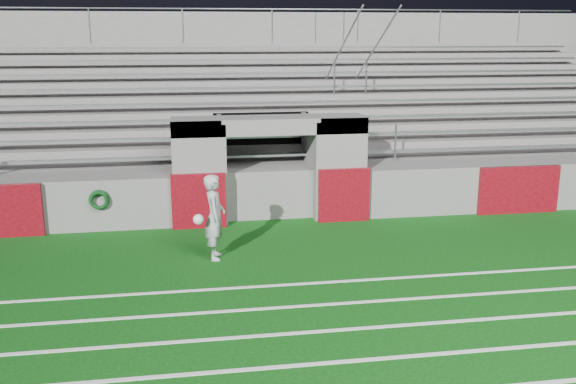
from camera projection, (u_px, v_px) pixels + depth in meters
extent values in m
plane|color=#0B430E|center=(292.00, 266.00, 13.08)|extent=(90.00, 90.00, 0.00)
cube|color=white|center=(338.00, 362.00, 9.25)|extent=(28.00, 0.09, 0.01)
cube|color=white|center=(324.00, 331.00, 10.21)|extent=(28.00, 0.09, 0.01)
cube|color=white|center=(311.00, 305.00, 11.17)|extent=(28.00, 0.09, 0.01)
cube|color=white|center=(301.00, 284.00, 12.12)|extent=(28.00, 0.09, 0.01)
cube|color=slate|center=(556.00, 186.00, 17.16)|extent=(10.60, 0.35, 1.25)
cube|color=slate|center=(197.00, 171.00, 15.84)|extent=(1.20, 1.00, 2.60)
cube|color=slate|center=(339.00, 166.00, 16.40)|extent=(1.20, 1.00, 2.60)
cube|color=black|center=(261.00, 158.00, 17.76)|extent=(2.60, 0.20, 2.50)
cube|color=slate|center=(222.00, 167.00, 16.53)|extent=(0.10, 2.20, 2.50)
cube|color=slate|center=(310.00, 164.00, 16.88)|extent=(0.10, 2.20, 2.50)
cube|color=slate|center=(269.00, 125.00, 15.85)|extent=(4.80, 1.00, 0.40)
cube|color=slate|center=(253.00, 148.00, 19.84)|extent=(26.00, 8.00, 0.20)
cube|color=slate|center=(253.00, 168.00, 19.99)|extent=(26.00, 8.00, 1.05)
cube|color=#5A0710|center=(199.00, 201.00, 15.46)|extent=(1.30, 0.15, 1.35)
cube|color=#5A0710|center=(344.00, 195.00, 16.02)|extent=(1.30, 0.15, 1.35)
cube|color=#5A0710|center=(519.00, 190.00, 16.76)|extent=(2.20, 0.15, 1.25)
cube|color=#94979D|center=(265.00, 155.00, 16.96)|extent=(23.00, 0.28, 0.06)
cube|color=slate|center=(261.00, 150.00, 17.79)|extent=(24.00, 0.75, 0.38)
cube|color=#94979D|center=(261.00, 136.00, 17.59)|extent=(23.00, 0.28, 0.06)
cube|color=slate|center=(258.00, 139.00, 18.46)|extent=(24.00, 0.75, 0.76)
cube|color=#94979D|center=(258.00, 119.00, 18.22)|extent=(23.00, 0.28, 0.06)
cube|color=slate|center=(255.00, 129.00, 19.13)|extent=(24.00, 0.75, 1.14)
cube|color=#94979D|center=(255.00, 103.00, 18.84)|extent=(23.00, 0.28, 0.06)
cube|color=slate|center=(252.00, 119.00, 19.80)|extent=(24.00, 0.75, 1.52)
cube|color=#94979D|center=(252.00, 88.00, 19.47)|extent=(23.00, 0.28, 0.06)
cube|color=slate|center=(250.00, 110.00, 20.47)|extent=(24.00, 0.75, 1.90)
cube|color=#94979D|center=(249.00, 73.00, 20.09)|extent=(23.00, 0.28, 0.06)
cube|color=slate|center=(247.00, 102.00, 21.15)|extent=(24.00, 0.75, 2.28)
cube|color=#94979D|center=(247.00, 60.00, 20.72)|extent=(23.00, 0.28, 0.06)
cube|color=slate|center=(245.00, 94.00, 21.82)|extent=(24.00, 0.75, 2.66)
cube|color=#94979D|center=(244.00, 48.00, 21.35)|extent=(23.00, 0.28, 0.06)
cube|color=slate|center=(243.00, 90.00, 22.45)|extent=(26.00, 0.60, 5.29)
cylinder|color=#A5A8AD|center=(359.00, 144.00, 17.02)|extent=(0.05, 0.05, 1.00)
cylinder|color=#A5A8AD|center=(334.00, 78.00, 19.52)|extent=(0.05, 0.05, 1.00)
cylinder|color=#A5A8AD|center=(315.00, 27.00, 22.03)|extent=(0.05, 0.05, 1.00)
cylinder|color=#A5A8AD|center=(335.00, 61.00, 19.40)|extent=(0.05, 6.02, 3.08)
cylinder|color=#A5A8AD|center=(395.00, 143.00, 17.17)|extent=(0.05, 0.05, 1.00)
cylinder|color=#A5A8AD|center=(366.00, 78.00, 19.68)|extent=(0.05, 0.05, 1.00)
cylinder|color=#A5A8AD|center=(344.00, 27.00, 22.18)|extent=(0.05, 0.05, 1.00)
cylinder|color=#A5A8AD|center=(367.00, 61.00, 19.56)|extent=(0.05, 6.02, 3.08)
cylinder|color=#A5A8AD|center=(90.00, 25.00, 20.85)|extent=(0.05, 0.05, 1.10)
cylinder|color=#A5A8AD|center=(183.00, 26.00, 21.32)|extent=(0.05, 0.05, 1.10)
cylinder|color=#A5A8AD|center=(272.00, 26.00, 21.78)|extent=(0.05, 0.05, 1.10)
cylinder|color=#A5A8AD|center=(358.00, 26.00, 22.25)|extent=(0.05, 0.05, 1.10)
cylinder|color=#A5A8AD|center=(440.00, 26.00, 22.71)|extent=(0.05, 0.05, 1.10)
cylinder|color=#A5A8AD|center=(518.00, 26.00, 23.18)|extent=(0.05, 0.05, 1.10)
cylinder|color=#A5A8AD|center=(242.00, 9.00, 21.50)|extent=(24.00, 0.05, 0.05)
imported|color=#A9AFB3|center=(215.00, 217.00, 13.32)|extent=(0.48, 0.69, 1.80)
sphere|color=white|center=(198.00, 219.00, 12.95)|extent=(0.22, 0.22, 0.22)
torus|color=#0B3815|center=(99.00, 200.00, 15.07)|extent=(0.48, 0.09, 0.48)
torus|color=#0B3812|center=(99.00, 200.00, 15.03)|extent=(0.45, 0.09, 0.45)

